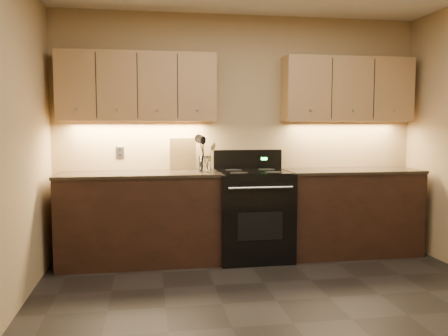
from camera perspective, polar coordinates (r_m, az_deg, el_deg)
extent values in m
plane|color=black|center=(3.60, 8.35, -18.01)|extent=(4.00, 4.00, 0.00)
cube|color=tan|center=(5.25, 1.91, 3.97)|extent=(4.00, 0.04, 2.60)
cube|color=black|center=(4.94, -10.12, -6.11)|extent=(1.60, 0.60, 0.90)
cube|color=#382E23|center=(4.87, -10.21, -0.74)|extent=(1.62, 0.62, 0.03)
cube|color=black|center=(5.41, 14.93, -5.23)|extent=(1.44, 0.60, 0.90)
cube|color=#382E23|center=(5.34, 15.05, -0.32)|extent=(1.46, 0.62, 0.03)
cube|color=black|center=(5.03, 3.50, -5.71)|extent=(0.76, 0.65, 0.92)
cube|color=black|center=(4.97, 3.53, -0.44)|extent=(0.70, 0.60, 0.01)
cube|color=black|center=(5.24, 2.84, 1.01)|extent=(0.76, 0.07, 0.22)
cube|color=#19FF33|center=(5.24, 4.85, 1.12)|extent=(0.06, 0.00, 0.03)
cylinder|color=silver|center=(4.65, 4.45, -2.38)|extent=(0.65, 0.02, 0.02)
cube|color=black|center=(4.73, 4.37, -7.00)|extent=(0.46, 0.00, 0.28)
cylinder|color=black|center=(4.78, 1.82, -0.57)|extent=(0.18, 0.18, 0.00)
cylinder|color=black|center=(4.86, 5.99, -0.49)|extent=(0.18, 0.18, 0.00)
cylinder|color=black|center=(5.08, 1.17, -0.23)|extent=(0.18, 0.18, 0.00)
cylinder|color=black|center=(5.15, 5.11, -0.17)|extent=(0.18, 0.18, 0.00)
cube|color=#A27251|center=(5.01, -10.35, 9.56)|extent=(1.60, 0.30, 0.70)
cube|color=#A27251|center=(5.47, 14.62, 9.10)|extent=(1.44, 0.30, 0.70)
cube|color=#B2B5BA|center=(5.15, -12.42, 1.83)|extent=(0.08, 0.01, 0.12)
cylinder|color=white|center=(4.93, -2.29, 0.51)|extent=(0.13, 0.13, 0.16)
cylinder|color=white|center=(4.93, -2.29, -0.32)|extent=(0.13, 0.13, 0.02)
cube|color=tan|center=(5.12, -4.97, 1.73)|extent=(0.28, 0.10, 0.35)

